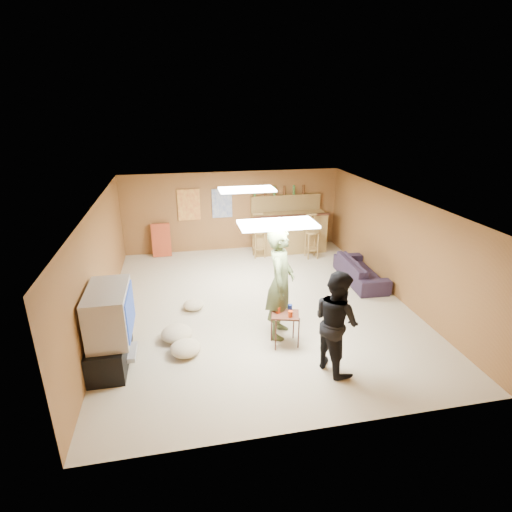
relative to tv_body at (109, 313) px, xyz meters
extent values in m
plane|color=#B8AB8C|center=(2.65, 1.50, -0.90)|extent=(7.00, 7.00, 0.00)
cube|color=silver|center=(2.65, 1.50, 1.30)|extent=(6.00, 7.00, 0.02)
cube|color=brown|center=(2.65, 5.00, 0.20)|extent=(6.00, 0.02, 2.20)
cube|color=brown|center=(2.65, -2.00, 0.20)|extent=(6.00, 0.02, 2.20)
cube|color=brown|center=(-0.35, 1.50, 0.20)|extent=(0.02, 7.00, 2.20)
cube|color=brown|center=(5.65, 1.50, 0.20)|extent=(0.02, 7.00, 2.20)
cube|color=black|center=(-0.07, 0.00, -0.65)|extent=(0.55, 1.30, 0.50)
cube|color=#B2B2B7|center=(0.15, 0.00, -0.75)|extent=(0.35, 0.50, 0.08)
cube|color=#B2B2B7|center=(0.00, 0.00, 0.00)|extent=(0.60, 1.10, 0.80)
cube|color=navy|center=(0.31, 0.00, 0.00)|extent=(0.02, 0.95, 0.65)
cube|color=olive|center=(4.15, 4.45, -0.35)|extent=(2.00, 0.60, 1.10)
cube|color=#391C12|center=(4.15, 4.20, 0.20)|extent=(2.10, 0.12, 0.05)
cube|color=olive|center=(4.15, 4.90, 0.60)|extent=(2.00, 0.18, 0.05)
cube|color=olive|center=(4.15, 4.92, 0.30)|extent=(2.00, 0.14, 0.60)
cube|color=#BF3F26|center=(1.45, 4.96, 0.45)|extent=(0.60, 0.03, 0.85)
cube|color=#334C99|center=(2.35, 4.96, 0.45)|extent=(0.55, 0.03, 0.80)
cube|color=#B44121|center=(0.65, 4.80, -0.45)|extent=(0.50, 0.26, 0.91)
cube|color=white|center=(2.65, 0.00, 1.27)|extent=(1.20, 0.60, 0.04)
cube|color=white|center=(2.65, 2.70, 1.27)|extent=(1.20, 0.60, 0.04)
imported|color=#4B5832|center=(2.80, 0.31, 0.10)|extent=(0.74, 0.86, 2.01)
imported|color=black|center=(3.39, -0.81, -0.08)|extent=(0.84, 0.95, 1.65)
imported|color=black|center=(5.24, 2.17, -0.64)|extent=(0.78, 1.83, 0.52)
cube|color=#391C12|center=(2.81, -0.04, -0.60)|extent=(0.54, 0.48, 0.59)
cylinder|color=#C5390D|center=(2.69, 0.03, -0.25)|extent=(0.09, 0.09, 0.11)
cylinder|color=#C5390D|center=(2.86, -0.15, -0.25)|extent=(0.09, 0.09, 0.11)
cylinder|color=navy|center=(2.92, 0.07, -0.25)|extent=(0.08, 0.08, 0.11)
ellipsoid|color=tan|center=(0.98, 0.47, -0.78)|extent=(0.60, 0.60, 0.25)
ellipsoid|color=tan|center=(1.32, 1.55, -0.81)|extent=(0.55, 0.55, 0.19)
ellipsoid|color=tan|center=(1.11, -0.01, -0.79)|extent=(0.52, 0.52, 0.23)
camera|label=1|loc=(1.15, -5.76, 3.02)|focal=28.00mm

